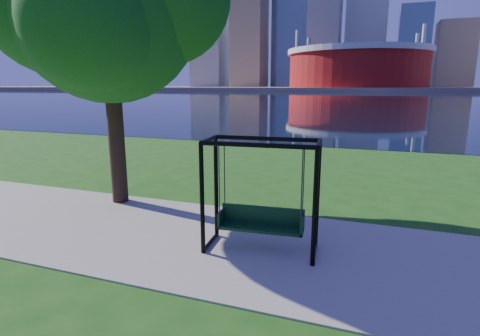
% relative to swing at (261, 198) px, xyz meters
% --- Properties ---
extents(ground, '(900.00, 900.00, 0.00)m').
position_rel_swing_xyz_m(ground, '(-0.60, 0.58, -1.02)').
color(ground, '#1E5114').
rests_on(ground, ground).
extents(path, '(120.00, 4.00, 0.03)m').
position_rel_swing_xyz_m(path, '(-0.60, 0.08, -1.00)').
color(path, '#9E937F').
rests_on(path, ground).
extents(river, '(900.00, 180.00, 0.02)m').
position_rel_swing_xyz_m(river, '(-0.60, 102.58, -1.01)').
color(river, black).
rests_on(river, ground).
extents(far_bank, '(900.00, 228.00, 2.00)m').
position_rel_swing_xyz_m(far_bank, '(-0.60, 306.58, -0.02)').
color(far_bank, '#937F60').
rests_on(far_bank, ground).
extents(stadium, '(83.00, 83.00, 32.00)m').
position_rel_swing_xyz_m(stadium, '(-10.60, 235.58, 13.21)').
color(stadium, maroon).
rests_on(stadium, far_bank).
extents(skyline, '(392.00, 66.00, 96.50)m').
position_rel_swing_xyz_m(skyline, '(-4.87, 319.97, 34.87)').
color(skyline, gray).
rests_on(skyline, far_bank).
extents(swing, '(2.13, 1.08, 2.11)m').
position_rel_swing_xyz_m(swing, '(0.00, 0.00, 0.00)').
color(swing, black).
rests_on(swing, ground).
extents(park_tree, '(5.72, 5.17, 7.11)m').
position_rel_swing_xyz_m(park_tree, '(-4.42, 1.66, 3.92)').
color(park_tree, black).
rests_on(park_tree, ground).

